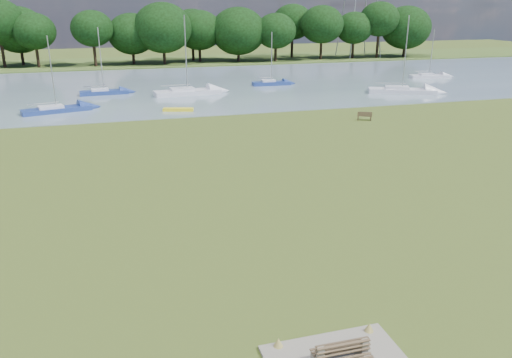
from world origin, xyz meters
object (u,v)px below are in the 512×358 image
object	(u,v)px
kayak	(178,110)
sailboat_6	(429,75)
sailboat_4	(187,91)
sailboat_2	(271,82)
sailboat_0	(401,89)
sailboat_1	(103,91)
sailboat_3	(56,108)
bench_pair	(342,356)
riverbank_bench	(365,116)

from	to	relation	value
kayak	sailboat_6	world-z (taller)	sailboat_6
kayak	sailboat_4	size ratio (longest dim) A/B	0.34
kayak	sailboat_2	xyz separation A→B (m)	(14.29, 13.74, 0.29)
sailboat_0	sailboat_6	size ratio (longest dim) A/B	1.31
sailboat_0	sailboat_4	distance (m)	25.97
sailboat_0	sailboat_1	distance (m)	35.98
sailboat_3	sailboat_4	distance (m)	15.61
sailboat_6	sailboat_3	bearing A→B (deg)	-158.05
bench_pair	sailboat_6	distance (m)	66.24
sailboat_0	sailboat_1	bearing A→B (deg)	-169.81
sailboat_1	sailboat_3	bearing A→B (deg)	-119.09
riverbank_bench	sailboat_2	size ratio (longest dim) A/B	0.20
sailboat_1	bench_pair	bearing A→B (deg)	-86.07
kayak	sailboat_0	world-z (taller)	sailboat_0
sailboat_0	sailboat_3	distance (m)	39.40
sailboat_0	sailboat_6	xyz separation A→B (m)	(11.23, 10.75, -0.08)
sailboat_4	sailboat_2	bearing A→B (deg)	14.58
sailboat_0	sailboat_2	bearing A→B (deg)	166.65
sailboat_1	sailboat_3	xyz separation A→B (m)	(-4.60, -9.56, -0.04)
riverbank_bench	sailboat_0	xyz separation A→B (m)	(11.44, 12.27, 0.12)
sailboat_4	sailboat_1	bearing A→B (deg)	157.24
riverbank_bench	sailboat_6	size ratio (longest dim) A/B	0.20
kayak	riverbank_bench	bearing A→B (deg)	-13.85
sailboat_0	sailboat_2	distance (m)	16.91
sailboat_2	sailboat_3	world-z (taller)	sailboat_3
sailboat_0	sailboat_3	world-z (taller)	sailboat_0
sailboat_0	sailboat_6	distance (m)	15.54
riverbank_bench	kayak	distance (m)	18.47
riverbank_bench	sailboat_3	size ratio (longest dim) A/B	0.19
sailboat_0	sailboat_4	xyz separation A→B (m)	(-25.23, 6.15, 0.02)
sailboat_3	bench_pair	bearing A→B (deg)	-90.93
bench_pair	sailboat_6	world-z (taller)	sailboat_6
bench_pair	sailboat_3	world-z (taller)	sailboat_3
sailboat_0	sailboat_6	world-z (taller)	sailboat_0
sailboat_1	sailboat_6	distance (m)	46.05
sailboat_1	sailboat_3	world-z (taller)	sailboat_1
riverbank_bench	sailboat_3	distance (m)	30.37
riverbank_bench	sailboat_4	bearing A→B (deg)	150.45
bench_pair	sailboat_0	distance (m)	50.99
sailboat_2	sailboat_3	bearing A→B (deg)	-155.88
sailboat_0	sailboat_1	world-z (taller)	sailboat_0
kayak	sailboat_0	distance (m)	27.76
bench_pair	sailboat_4	world-z (taller)	sailboat_4
sailboat_6	sailboat_0	bearing A→B (deg)	-126.71
sailboat_1	sailboat_4	world-z (taller)	sailboat_4
bench_pair	sailboat_2	xyz separation A→B (m)	(14.91, 52.97, 0.03)
sailboat_6	riverbank_bench	bearing A→B (deg)	-125.03
bench_pair	kayak	distance (m)	39.23
kayak	sailboat_1	xyz separation A→B (m)	(-7.23, 12.42, 0.29)
sailboat_0	sailboat_2	world-z (taller)	sailboat_0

